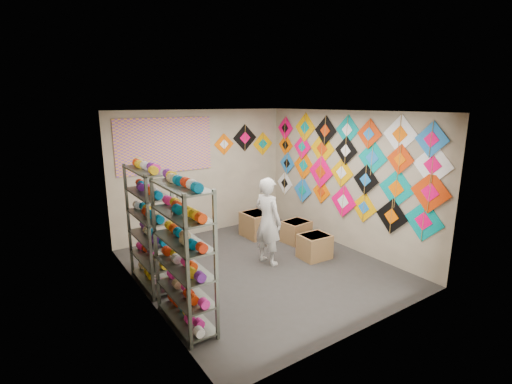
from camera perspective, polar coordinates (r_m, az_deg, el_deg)
ground at (r=6.69m, az=0.74°, el=-11.51°), size 4.50×4.50×0.00m
room_walls at (r=6.18m, az=0.79°, el=2.44°), size 4.50×4.50×4.50m
shelf_rack_front at (r=4.84m, az=-11.05°, el=-9.66°), size 0.40×1.10×1.90m
shelf_rack_back at (r=5.99m, az=-15.99°, el=-5.35°), size 0.40×1.10×1.90m
string_spools at (r=5.37m, az=-13.85°, el=-6.34°), size 0.12×2.36×0.12m
kite_wall_display at (r=7.41m, az=13.94°, el=3.79°), size 0.05×4.31×2.08m
back_wall_kites at (r=8.59m, az=-1.58°, el=7.78°), size 1.57×0.02×0.76m
poster at (r=7.73m, az=-13.77°, el=6.98°), size 2.00×0.01×1.10m
shopkeeper at (r=6.60m, az=1.83°, el=-4.50°), size 0.73×0.61×1.58m
carton_a at (r=7.07m, az=8.99°, el=-8.26°), size 0.56×0.48×0.45m
carton_b at (r=7.82m, az=6.19°, el=-6.05°), size 0.58×0.50×0.44m
carton_c at (r=8.07m, az=0.12°, el=-5.01°), size 0.57×0.62×0.53m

